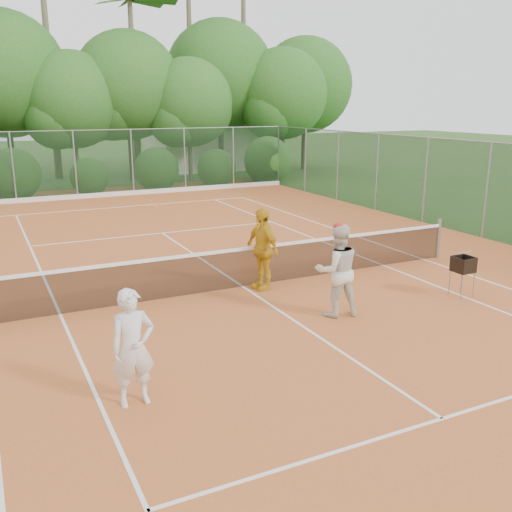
{
  "coord_description": "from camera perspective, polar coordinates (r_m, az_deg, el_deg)",
  "views": [
    {
      "loc": [
        -5.34,
        -11.49,
        4.18
      ],
      "look_at": [
        -0.27,
        -1.2,
        1.1
      ],
      "focal_mm": 40.0,
      "sensor_mm": 36.0,
      "label": 1
    }
  ],
  "objects": [
    {
      "name": "stray_ball_c",
      "position": [
        22.04,
        -7.64,
        4.11
      ],
      "size": [
        0.07,
        0.07,
        0.07
      ],
      "primitive_type": "sphere",
      "color": "#CED331",
      "rests_on": "clay_court"
    },
    {
      "name": "player_yellow",
      "position": [
        13.01,
        0.62,
        0.74
      ],
      "size": [
        0.63,
        1.17,
        1.9
      ],
      "primitive_type": "imported",
      "rotation": [
        0.0,
        0.0,
        -1.42
      ],
      "color": "gold",
      "rests_on": "clay_court"
    },
    {
      "name": "ball_hopper",
      "position": [
        13.3,
        20.02,
        -0.87
      ],
      "size": [
        0.4,
        0.4,
        0.92
      ],
      "rotation": [
        0.0,
        0.0,
        0.3
      ],
      "color": "gray",
      "rests_on": "clay_court"
    },
    {
      "name": "club_building",
      "position": [
        38.37,
        -4.28,
        11.0
      ],
      "size": [
        8.0,
        5.0,
        3.0
      ],
      "primitive_type": "cube",
      "color": "beige",
      "rests_on": "ground"
    },
    {
      "name": "clay_court",
      "position": [
        13.34,
        -1.23,
        -3.19
      ],
      "size": [
        18.0,
        36.0,
        0.02
      ],
      "primitive_type": "cube",
      "color": "#BF612C",
      "rests_on": "ground"
    },
    {
      "name": "stray_ball_b",
      "position": [
        25.33,
        -10.46,
        5.42
      ],
      "size": [
        0.07,
        0.07,
        0.07
      ],
      "primitive_type": "sphere",
      "color": "gold",
      "rests_on": "clay_court"
    },
    {
      "name": "player_white",
      "position": [
        8.25,
        -12.2,
        -8.96
      ],
      "size": [
        0.63,
        0.42,
        1.71
      ],
      "primitive_type": "imported",
      "rotation": [
        0.0,
        0.0,
        0.02
      ],
      "color": "silver",
      "rests_on": "clay_court"
    },
    {
      "name": "court_markings",
      "position": [
        13.33,
        -1.23,
        -3.14
      ],
      "size": [
        11.03,
        23.83,
        0.01
      ],
      "color": "white",
      "rests_on": "clay_court"
    },
    {
      "name": "tropical_treeline",
      "position": [
        32.44,
        -14.75,
        16.22
      ],
      "size": [
        32.1,
        8.49,
        15.03
      ],
      "color": "brown",
      "rests_on": "ground"
    },
    {
      "name": "stray_ball_a",
      "position": [
        23.94,
        -10.02,
        4.89
      ],
      "size": [
        0.07,
        0.07,
        0.07
      ],
      "primitive_type": "sphere",
      "color": "#D1DF34",
      "rests_on": "clay_court"
    },
    {
      "name": "player_center_grp",
      "position": [
        11.46,
        8.11,
        -1.41
      ],
      "size": [
        1.04,
        0.89,
        1.91
      ],
      "color": "silver",
      "rests_on": "clay_court"
    },
    {
      "name": "fence_back",
      "position": [
        27.15,
        -14.93,
        8.92
      ],
      "size": [
        18.07,
        0.07,
        3.0
      ],
      "color": "#19381E",
      "rests_on": "clay_court"
    },
    {
      "name": "ground",
      "position": [
        13.34,
        -1.23,
        -3.23
      ],
      "size": [
        120.0,
        120.0,
        0.0
      ],
      "primitive_type": "plane",
      "color": "#294A1A",
      "rests_on": "ground"
    },
    {
      "name": "tennis_net",
      "position": [
        13.18,
        -1.25,
        -1.03
      ],
      "size": [
        11.97,
        0.1,
        1.1
      ],
      "color": "gray",
      "rests_on": "clay_court"
    }
  ]
}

